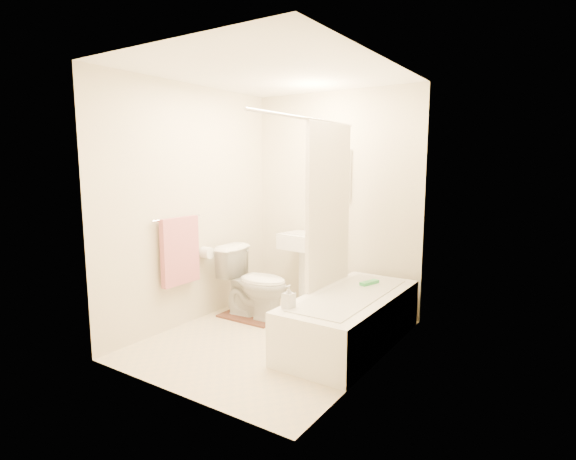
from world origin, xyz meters
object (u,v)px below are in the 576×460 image
Objects in this scene: bathtub at (351,319)px; soap_bottle at (289,297)px; toilet at (255,283)px; sink at (304,268)px; bath_mat at (253,315)px.

bathtub is 0.75m from soap_bottle.
sink reaches higher than toilet.
toilet is 3.94× the size of soap_bottle.
bathtub is 1.22m from bath_mat.
sink reaches higher than soap_bottle.
bathtub is at bearing -97.16° from toilet.
bath_mat is at bearing -112.00° from sink.
bathtub is (0.88, -0.65, -0.24)m from sink.
toilet is 1.21× the size of bath_mat.
sink reaches higher than bathtub.
bath_mat is at bearing 175.46° from bathtub.
sink is 1.42m from soap_bottle.
sink is 1.47× the size of bath_mat.
sink is at bearing -28.01° from toilet.
bathtub is at bearing 67.28° from soap_bottle.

